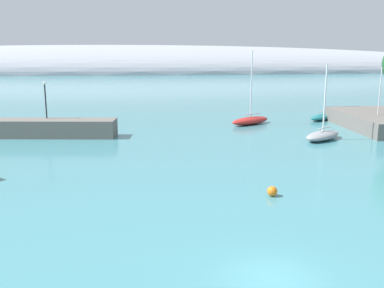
{
  "coord_description": "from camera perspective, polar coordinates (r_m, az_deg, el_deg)",
  "views": [
    {
      "loc": [
        -5.24,
        -17.4,
        10.02
      ],
      "look_at": [
        -1.37,
        23.72,
        1.1
      ],
      "focal_mm": 40.9,
      "sensor_mm": 36.0,
      "label": 1
    }
  ],
  "objects": [
    {
      "name": "water",
      "position": [
        20.75,
        10.42,
        -16.9
      ],
      "size": [
        600.0,
        600.0,
        0.0
      ],
      "primitive_type": "plane",
      "color": "teal",
      "rests_on": "ground"
    },
    {
      "name": "breakwater_rocks",
      "position": [
        55.73,
        -23.21,
        1.92
      ],
      "size": [
        26.14,
        5.75,
        2.07
      ],
      "primitive_type": "cube",
      "rotation": [
        0.0,
        0.0,
        -0.1
      ],
      "color": "#66605B",
      "rests_on": "ground"
    },
    {
      "name": "distant_ridge",
      "position": [
        210.63,
        -10.83,
        9.25
      ],
      "size": [
        394.22,
        67.3,
        24.47
      ],
      "primitive_type": "ellipsoid",
      "color": "#999EA8",
      "rests_on": "ground"
    },
    {
      "name": "sailboat_grey_near_shore",
      "position": [
        51.69,
        16.68,
        1.16
      ],
      "size": [
        6.11,
        5.64,
        8.52
      ],
      "rotation": [
        0.0,
        0.0,
        3.83
      ],
      "color": "gray",
      "rests_on": "water"
    },
    {
      "name": "sailboat_white_mid_mooring",
      "position": [
        60.69,
        22.95,
        2.12
      ],
      "size": [
        7.44,
        3.17,
        7.91
      ],
      "rotation": [
        0.0,
        0.0,
        6.07
      ],
      "color": "white",
      "rests_on": "water"
    },
    {
      "name": "sailboat_teal_outer_mooring",
      "position": [
        66.77,
        16.86,
        3.48
      ],
      "size": [
        6.44,
        5.51,
        7.91
      ],
      "rotation": [
        0.0,
        0.0,
        0.64
      ],
      "color": "#1E6B70",
      "rests_on": "water"
    },
    {
      "name": "sailboat_red_end_of_line",
      "position": [
        60.44,
        7.62,
        3.11
      ],
      "size": [
        6.58,
        5.21,
        9.94
      ],
      "rotation": [
        0.0,
        0.0,
        3.71
      ],
      "color": "red",
      "rests_on": "water"
    },
    {
      "name": "mooring_buoy_orange",
      "position": [
        31.18,
        10.42,
        -6.07
      ],
      "size": [
        0.71,
        0.71,
        0.71
      ],
      "primitive_type": "sphere",
      "color": "orange",
      "rests_on": "water"
    },
    {
      "name": "harbor_lamp_post",
      "position": [
        54.34,
        -18.59,
        5.97
      ],
      "size": [
        0.36,
        0.36,
        4.33
      ],
      "color": "black",
      "rests_on": "breakwater_rocks"
    }
  ]
}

